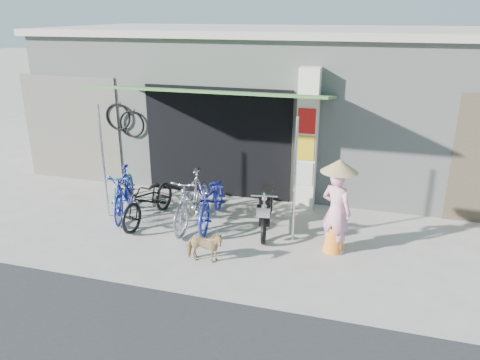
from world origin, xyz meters
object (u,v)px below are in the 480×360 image
(bike_navy, at_px, (212,199))
(bike_blue, at_px, (124,193))
(moped, at_px, (266,208))
(nun, at_px, (337,207))
(bike_silver, at_px, (192,200))
(bike_black, at_px, (149,199))
(bike_teal, at_px, (124,187))
(street_dog, at_px, (204,247))

(bike_navy, bearing_deg, bike_blue, 179.01)
(moped, bearing_deg, nun, -31.06)
(bike_navy, bearing_deg, bike_silver, -149.04)
(bike_silver, bearing_deg, bike_black, -177.60)
(bike_navy, height_order, moped, bike_navy)
(bike_teal, bearing_deg, moped, -21.10)
(bike_teal, distance_m, moped, 3.27)
(bike_navy, xyz_separation_m, street_dog, (0.39, -1.54, -0.22))
(bike_blue, height_order, bike_navy, bike_blue)
(nun, bearing_deg, moped, 5.46)
(bike_teal, relative_size, moped, 0.96)
(bike_blue, relative_size, nun, 0.99)
(bike_teal, distance_m, nun, 4.73)
(bike_black, distance_m, nun, 3.75)
(street_dog, bearing_deg, bike_silver, 24.83)
(bike_silver, distance_m, street_dog, 1.50)
(moped, xyz_separation_m, nun, (1.38, -0.54, 0.42))
(bike_blue, relative_size, bike_black, 0.94)
(bike_black, height_order, nun, nun)
(bike_blue, relative_size, moped, 1.02)
(bike_silver, distance_m, bike_navy, 0.42)
(nun, bearing_deg, bike_black, 23.41)
(bike_silver, bearing_deg, bike_navy, 37.21)
(bike_teal, xyz_separation_m, street_dog, (2.55, -1.85, -0.14))
(nun, bearing_deg, bike_navy, 15.07)
(bike_blue, height_order, bike_black, bike_blue)
(bike_blue, xyz_separation_m, street_dog, (2.27, -1.36, -0.22))
(bike_black, height_order, moped, moped)
(bike_blue, distance_m, bike_navy, 1.88)
(bike_black, distance_m, street_dog, 2.07)
(bike_silver, height_order, nun, nun)
(bike_navy, bearing_deg, street_dog, -82.11)
(bike_navy, distance_m, moped, 1.10)
(street_dog, height_order, moped, moped)
(bike_silver, relative_size, street_dog, 2.71)
(nun, bearing_deg, bike_teal, 16.79)
(bike_silver, bearing_deg, moped, 10.57)
(bike_blue, distance_m, bike_silver, 1.55)
(bike_teal, height_order, street_dog, bike_teal)
(moped, bearing_deg, bike_blue, 174.23)
(street_dog, distance_m, nun, 2.39)
(bike_blue, distance_m, moped, 2.99)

